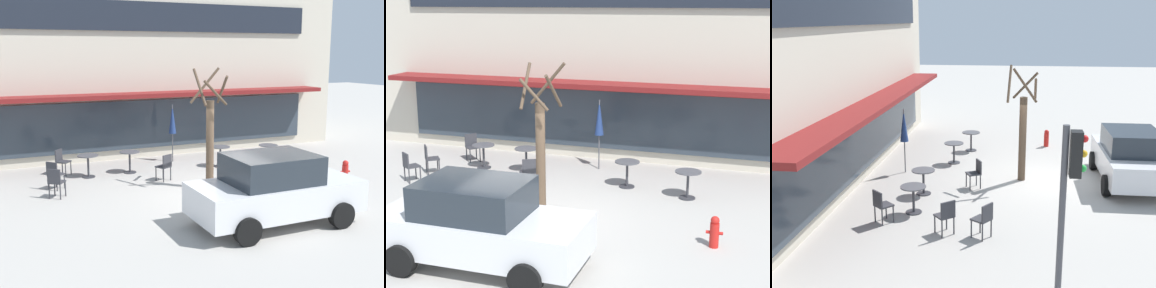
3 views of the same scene
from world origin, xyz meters
TOP-DOWN VIEW (x-y plane):
  - ground_plane at (0.00, 0.00)m, footprint 80.00×80.00m
  - building_facade at (0.00, 9.97)m, footprint 17.25×9.10m
  - cafe_table_near_wall at (-1.68, 3.78)m, footprint 0.70×0.70m
  - cafe_table_streetside at (-3.13, 3.77)m, footprint 0.70×0.70m
  - cafe_table_by_tree at (3.40, 2.87)m, footprint 0.70×0.70m
  - cafe_table_mid_patio at (1.63, 3.32)m, footprint 0.70×0.70m
  - patio_umbrella_green_folded at (0.34, 4.83)m, footprint 0.28×0.28m
  - cafe_chair_0 at (-4.48, 1.75)m, footprint 0.55×0.55m
  - cafe_chair_1 at (-0.93, 2.28)m, footprint 0.54×0.54m
  - cafe_chair_2 at (-4.39, 2.68)m, footprint 0.56×0.56m
  - cafe_chair_3 at (-3.90, 4.44)m, footprint 0.56×0.56m
  - parked_sedan at (0.10, -2.54)m, footprint 4.21×2.04m
  - street_tree at (0.01, 0.87)m, footprint 0.98×0.99m
  - fire_hydrant at (4.42, -0.15)m, footprint 0.36×0.20m

SIDE VIEW (x-z plane):
  - ground_plane at x=0.00m, z-range 0.00..0.00m
  - fire_hydrant at x=4.42m, z-range 0.00..0.71m
  - cafe_table_near_wall at x=-1.68m, z-range 0.14..0.90m
  - cafe_table_streetside at x=-3.13m, z-range 0.14..0.90m
  - cafe_table_by_tree at x=3.40m, z-range 0.14..0.90m
  - cafe_table_mid_patio at x=1.63m, z-range 0.14..0.90m
  - cafe_chair_0 at x=-4.48m, z-range 0.08..0.97m
  - cafe_chair_1 at x=-0.93m, z-range 0.08..0.97m
  - cafe_chair_2 at x=-4.39m, z-range 0.08..0.97m
  - cafe_chair_3 at x=-3.90m, z-range 0.08..0.97m
  - parked_sedan at x=0.10m, z-range 0.00..1.76m
  - patio_umbrella_green_folded at x=0.34m, z-range 0.53..2.73m
  - street_tree at x=0.01m, z-range -0.20..3.50m
  - building_facade at x=0.00m, z-range 0.00..7.62m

